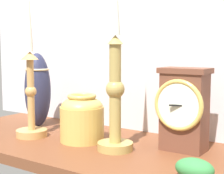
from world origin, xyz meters
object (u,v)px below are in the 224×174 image
Objects in this scene: tall_ceramic_vase at (38,89)px; brass_vase_jar at (82,117)px; candlestick_tall_left at (115,87)px; candlestick_tall_center at (31,89)px; mantel_clock at (184,108)px.

brass_vase_jar is at bearing -15.26° from tall_ceramic_vase.
candlestick_tall_center is at bearing -175.46° from candlestick_tall_left.
candlestick_tall_left is at bearing -13.53° from tall_ceramic_vase.
candlestick_tall_left is 1.06× the size of candlestick_tall_center.
candlestick_tall_center is (-37.58, -10.12, 2.84)cm from mantel_clock.
candlestick_tall_center is at bearing -163.91° from brass_vase_jar.
candlestick_tall_left reaches higher than mantel_clock.
brass_vase_jar is 22.81cm from tall_ceramic_vase.
brass_vase_jar is at bearing 169.88° from candlestick_tall_left.
tall_ceramic_vase is (-7.78, 9.82, -1.57)cm from candlestick_tall_center.
tall_ceramic_vase reaches higher than mantel_clock.
brass_vase_jar is (-23.86, -6.17, -3.62)cm from mantel_clock.
candlestick_tall_left is 3.60× the size of brass_vase_jar.
tall_ceramic_vase is at bearing 128.39° from candlestick_tall_center.
candlestick_tall_left is 33.73cm from tall_ceramic_vase.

